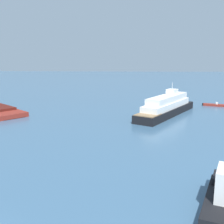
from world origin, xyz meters
TOP-DOWN VIEW (x-y plane):
  - small_motorboat at (33.10, 53.98)m, footprint 5.76×3.14m
  - white_riverboat at (19.49, 42.80)m, footprint 15.05×21.05m

SIDE VIEW (x-z plane):
  - small_motorboat at x=33.10m, z-range -0.23..0.78m
  - white_riverboat at x=19.49m, z-range -1.52..5.13m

